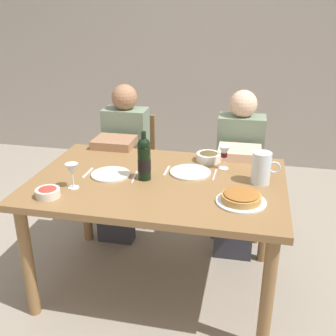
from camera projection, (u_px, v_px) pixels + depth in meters
name	position (u px, v px, depth m)	size (l,w,h in m)	color
ground_plane	(159.00, 283.00, 2.70)	(8.00, 8.00, 0.00)	gray
back_wall	(209.00, 36.00, 4.31)	(8.00, 0.10, 2.80)	#A3998E
dining_table	(158.00, 193.00, 2.45)	(1.50, 1.00, 0.76)	olive
wine_bottle	(144.00, 159.00, 2.37)	(0.08, 0.08, 0.30)	black
water_pitcher	(261.00, 170.00, 2.34)	(0.17, 0.11, 0.19)	silver
baked_tart	(241.00, 198.00, 2.13)	(0.27, 0.27, 0.06)	silver
salad_bowl	(48.00, 192.00, 2.19)	(0.13, 0.13, 0.05)	silver
olive_bowl	(208.00, 156.00, 2.68)	(0.16, 0.16, 0.06)	white
wine_glass_left_diner	(72.00, 170.00, 2.26)	(0.07, 0.07, 0.15)	silver
wine_glass_right_diner	(224.00, 153.00, 2.53)	(0.07, 0.07, 0.15)	silver
dinner_plate_left_setting	(190.00, 172.00, 2.50)	(0.25, 0.25, 0.01)	silver
dinner_plate_right_setting	(111.00, 174.00, 2.47)	(0.24, 0.24, 0.01)	silver
fork_left_setting	(167.00, 171.00, 2.53)	(0.16, 0.01, 0.01)	silver
knife_left_setting	(215.00, 175.00, 2.47)	(0.18, 0.01, 0.01)	silver
knife_right_setting	(135.00, 177.00, 2.44)	(0.18, 0.01, 0.01)	silver
spoon_right_setting	(88.00, 173.00, 2.50)	(0.16, 0.01, 0.01)	silver
chair_left	(132.00, 160.00, 3.43)	(0.40, 0.40, 0.87)	olive
diner_left	(122.00, 157.00, 3.17)	(0.34, 0.50, 1.16)	gray
chair_right	(239.00, 170.00, 3.23)	(0.41, 0.41, 0.87)	olive
diner_right	(239.00, 167.00, 2.97)	(0.34, 0.51, 1.16)	gray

